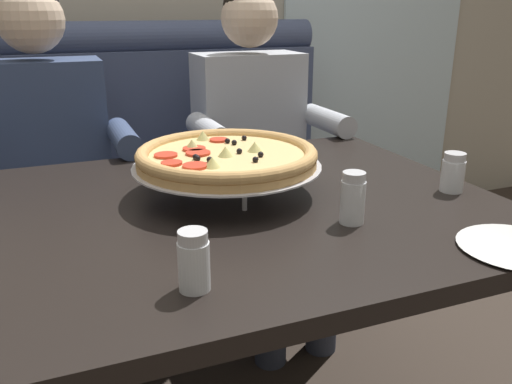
{
  "coord_description": "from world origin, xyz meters",
  "views": [
    {
      "loc": [
        -0.36,
        -1.09,
        1.18
      ],
      "look_at": [
        0.07,
        -0.02,
        0.78
      ],
      "focal_mm": 36.99,
      "sensor_mm": 36.0,
      "label": 1
    }
  ],
  "objects_px": {
    "diner_left": "(49,160)",
    "shaker_oregano": "(453,175)",
    "booth_bench": "(152,207)",
    "diner_right": "(258,140)",
    "shaker_parmesan": "(194,265)",
    "pizza": "(227,157)",
    "dining_table": "(225,237)",
    "shaker_pepper_flakes": "(353,202)"
  },
  "relations": [
    {
      "from": "dining_table",
      "to": "shaker_parmesan",
      "type": "distance_m",
      "value": 0.41
    },
    {
      "from": "booth_bench",
      "to": "shaker_pepper_flakes",
      "type": "xyz_separation_m",
      "value": [
        0.22,
        -1.17,
        0.4
      ]
    },
    {
      "from": "diner_left",
      "to": "shaker_oregano",
      "type": "relative_size",
      "value": 12.94
    },
    {
      "from": "pizza",
      "to": "shaker_pepper_flakes",
      "type": "bearing_deg",
      "value": -55.52
    },
    {
      "from": "booth_bench",
      "to": "pizza",
      "type": "height_order",
      "value": "booth_bench"
    },
    {
      "from": "diner_right",
      "to": "shaker_parmesan",
      "type": "height_order",
      "value": "diner_right"
    },
    {
      "from": "shaker_parmesan",
      "to": "dining_table",
      "type": "bearing_deg",
      "value": 64.51
    },
    {
      "from": "dining_table",
      "to": "shaker_pepper_flakes",
      "type": "xyz_separation_m",
      "value": [
        0.22,
        -0.2,
        0.13
      ]
    },
    {
      "from": "shaker_parmesan",
      "to": "shaker_oregano",
      "type": "bearing_deg",
      "value": 17.81
    },
    {
      "from": "pizza",
      "to": "shaker_pepper_flakes",
      "type": "relative_size",
      "value": 4.06
    },
    {
      "from": "booth_bench",
      "to": "diner_left",
      "type": "xyz_separation_m",
      "value": [
        -0.37,
        -0.27,
        0.31
      ]
    },
    {
      "from": "booth_bench",
      "to": "diner_left",
      "type": "relative_size",
      "value": 1.29
    },
    {
      "from": "booth_bench",
      "to": "shaker_parmesan",
      "type": "height_order",
      "value": "booth_bench"
    },
    {
      "from": "shaker_pepper_flakes",
      "to": "shaker_parmesan",
      "type": "xyz_separation_m",
      "value": [
        -0.39,
        -0.15,
        -0.0
      ]
    },
    {
      "from": "booth_bench",
      "to": "shaker_pepper_flakes",
      "type": "height_order",
      "value": "booth_bench"
    },
    {
      "from": "dining_table",
      "to": "diner_left",
      "type": "relative_size",
      "value": 1.01
    },
    {
      "from": "diner_left",
      "to": "pizza",
      "type": "height_order",
      "value": "diner_left"
    },
    {
      "from": "shaker_oregano",
      "to": "dining_table",
      "type": "bearing_deg",
      "value": 167.92
    },
    {
      "from": "pizza",
      "to": "shaker_oregano",
      "type": "distance_m",
      "value": 0.56
    },
    {
      "from": "dining_table",
      "to": "shaker_oregano",
      "type": "bearing_deg",
      "value": -12.08
    },
    {
      "from": "dining_table",
      "to": "pizza",
      "type": "xyz_separation_m",
      "value": [
        0.03,
        0.07,
        0.17
      ]
    },
    {
      "from": "pizza",
      "to": "shaker_pepper_flakes",
      "type": "distance_m",
      "value": 0.33
    },
    {
      "from": "pizza",
      "to": "diner_right",
      "type": "bearing_deg",
      "value": 61.84
    },
    {
      "from": "booth_bench",
      "to": "diner_right",
      "type": "xyz_separation_m",
      "value": [
        0.37,
        -0.27,
        0.31
      ]
    },
    {
      "from": "dining_table",
      "to": "shaker_parmesan",
      "type": "bearing_deg",
      "value": -115.49
    },
    {
      "from": "diner_right",
      "to": "shaker_parmesan",
      "type": "xyz_separation_m",
      "value": [
        -0.54,
        -1.05,
        0.08
      ]
    },
    {
      "from": "diner_right",
      "to": "pizza",
      "type": "xyz_separation_m",
      "value": [
        -0.34,
        -0.63,
        0.13
      ]
    },
    {
      "from": "dining_table",
      "to": "diner_right",
      "type": "bearing_deg",
      "value": 62.2
    },
    {
      "from": "booth_bench",
      "to": "diner_left",
      "type": "distance_m",
      "value": 0.55
    },
    {
      "from": "pizza",
      "to": "diner_left",
      "type": "bearing_deg",
      "value": 122.35
    },
    {
      "from": "pizza",
      "to": "shaker_oregano",
      "type": "bearing_deg",
      "value": -19.66
    },
    {
      "from": "booth_bench",
      "to": "pizza",
      "type": "bearing_deg",
      "value": -88.02
    },
    {
      "from": "shaker_parmesan",
      "to": "booth_bench",
      "type": "bearing_deg",
      "value": 82.76
    },
    {
      "from": "shaker_oregano",
      "to": "booth_bench",
      "type": "bearing_deg",
      "value": 117.11
    },
    {
      "from": "dining_table",
      "to": "diner_right",
      "type": "relative_size",
      "value": 1.01
    },
    {
      "from": "booth_bench",
      "to": "pizza",
      "type": "xyz_separation_m",
      "value": [
        0.03,
        -0.9,
        0.44
      ]
    },
    {
      "from": "diner_left",
      "to": "booth_bench",
      "type": "bearing_deg",
      "value": 35.74
    },
    {
      "from": "shaker_parmesan",
      "to": "diner_left",
      "type": "bearing_deg",
      "value": 100.87
    },
    {
      "from": "pizza",
      "to": "booth_bench",
      "type": "bearing_deg",
      "value": 91.98
    },
    {
      "from": "diner_left",
      "to": "shaker_oregano",
      "type": "distance_m",
      "value": 1.24
    },
    {
      "from": "diner_left",
      "to": "pizza",
      "type": "xyz_separation_m",
      "value": [
        0.4,
        -0.63,
        0.13
      ]
    },
    {
      "from": "booth_bench",
      "to": "shaker_parmesan",
      "type": "xyz_separation_m",
      "value": [
        -0.17,
        -1.32,
        0.39
      ]
    }
  ]
}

